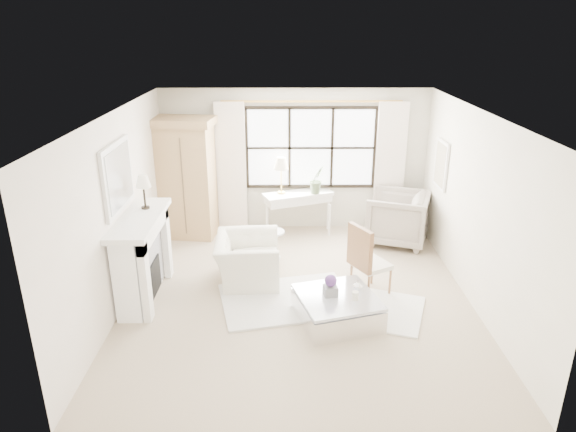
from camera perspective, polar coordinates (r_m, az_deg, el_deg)
name	(u,v)px	position (r m, az deg, el deg)	size (l,w,h in m)	color
floor	(298,295)	(7.74, 1.08, -8.78)	(5.50, 5.50, 0.00)	tan
ceiling	(299,113)	(6.83, 1.24, 11.35)	(5.50, 5.50, 0.00)	white
wall_back	(295,160)	(9.80, 0.75, 6.19)	(5.00, 5.00, 0.00)	beige
wall_front	(306,316)	(4.69, 2.02, -11.00)	(5.00, 5.00, 0.00)	beige
wall_left	(119,211)	(7.53, -18.22, 0.57)	(5.50, 5.50, 0.00)	silver
wall_right	(476,210)	(7.66, 20.21, 0.65)	(5.50, 5.50, 0.00)	white
window_pane	(311,148)	(9.73, 2.54, 7.58)	(2.40, 0.02, 1.50)	white
window_frame	(311,148)	(9.72, 2.54, 7.57)	(2.50, 0.04, 1.50)	black
curtain_rod	(312,101)	(9.51, 2.64, 12.61)	(0.04, 0.04, 3.30)	gold
curtain_left	(231,168)	(9.78, -6.32, 5.34)	(0.55, 0.10, 2.47)	white
curtain_right	(390,168)	(9.93, 11.24, 5.30)	(0.55, 0.10, 2.47)	white
fireplace	(141,256)	(7.73, -16.04, -4.31)	(0.58, 1.66, 1.26)	white
mirror_frame	(117,177)	(7.38, -18.42, 4.15)	(0.05, 1.15, 0.95)	silver
mirror_glass	(120,177)	(7.37, -18.20, 4.15)	(0.02, 1.00, 0.80)	silver
art_frame	(441,164)	(9.13, 16.66, 5.51)	(0.04, 0.62, 0.82)	white
art_canvas	(440,164)	(9.12, 16.54, 5.51)	(0.01, 0.52, 0.72)	#B6AA8D
mantel_lamp	(143,183)	(7.67, -15.82, 3.58)	(0.22, 0.22, 0.51)	black
armoire	(186,178)	(9.62, -11.29, 4.20)	(1.20, 0.83, 2.24)	tan
console_table	(298,213)	(9.80, 1.12, 0.37)	(1.37, 0.89, 0.80)	white
console_lamp	(281,164)	(9.49, -0.77, 5.75)	(0.28, 0.28, 0.69)	gold
orchid_plant	(317,180)	(9.59, 3.22, 4.06)	(0.29, 0.23, 0.53)	#536946
side_table	(273,241)	(8.74, -1.70, -2.75)	(0.40, 0.40, 0.51)	silver
rug_left	(287,300)	(7.59, -0.12, -9.27)	(1.87, 1.32, 0.03)	silver
rug_right	(369,308)	(7.49, 8.95, -10.04)	(1.47, 1.10, 0.03)	white
club_armchair	(248,260)	(8.02, -4.52, -4.85)	(1.10, 0.96, 0.72)	silver
wingback_chair	(398,218)	(9.55, 12.08, -0.20)	(1.01, 1.04, 0.95)	#9E9286
french_chair	(369,274)	(7.75, 9.02, -6.40)	(0.66, 0.66, 1.08)	#93643D
coffee_table	(337,309)	(7.08, 5.47, -10.22)	(1.24, 1.24, 0.38)	white
planter_box	(330,291)	(6.96, 4.73, -8.25)	(0.18, 0.18, 0.13)	slate
planter_flowers	(331,281)	(6.89, 4.77, -7.17)	(0.16, 0.16, 0.16)	#552E74
pillar_candle	(355,296)	(6.89, 7.49, -8.78)	(0.09, 0.09, 0.12)	white
coffee_vase	(358,285)	(7.12, 7.75, -7.65)	(0.13, 0.13, 0.14)	silver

